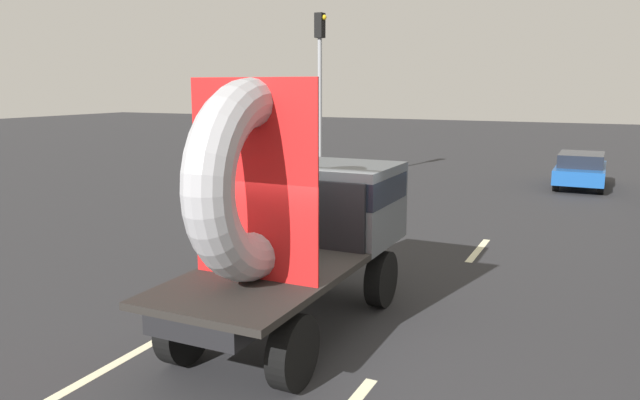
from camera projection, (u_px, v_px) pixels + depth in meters
The scene contains 7 objects.
ground_plane at pixel (302, 338), 9.14m from camera, with size 120.00×120.00×0.00m, color #28282B.
flatbed_truck at pixel (302, 213), 9.36m from camera, with size 2.02×5.13×3.86m.
distant_sedan at pixel (581, 169), 22.62m from camera, with size 1.71×3.98×1.30m.
traffic_light at pixel (320, 76), 22.86m from camera, with size 0.42×0.36×6.42m.
lane_dash_left_near at pixel (112, 365), 8.25m from camera, with size 2.39×0.16×0.01m, color beige.
lane_dash_left_far at pixel (351, 232), 15.76m from camera, with size 2.34×0.16×0.01m, color beige.
lane_dash_right_far at pixel (478, 250), 14.04m from camera, with size 2.17×0.16×0.01m, color beige.
Camera 1 is at (3.94, -7.64, 3.75)m, focal length 34.01 mm.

